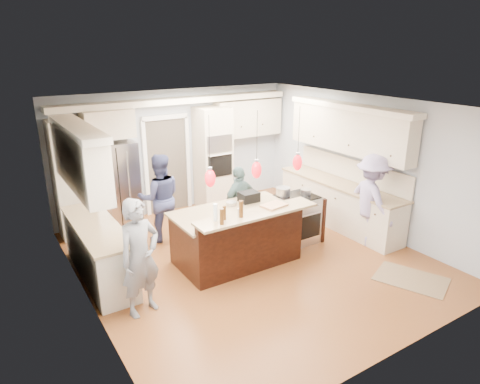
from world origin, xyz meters
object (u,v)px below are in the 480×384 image
at_px(person_bar_end, 140,258).
at_px(person_far_left, 160,198).
at_px(island_range, 297,219).
at_px(refrigerator, 114,186).
at_px(kitchen_island, 237,235).

xyz_separation_m(person_bar_end, person_far_left, (1.16, 2.09, 0.00)).
bearing_deg(person_far_left, person_bar_end, 76.56).
bearing_deg(person_far_left, island_range, 161.55).
bearing_deg(refrigerator, island_range, -42.59).
distance_m(kitchen_island, person_bar_end, 2.02).
relative_size(person_bar_end, person_far_left, 1.00).
bearing_deg(island_range, person_bar_end, -169.05).
bearing_deg(person_far_left, kitchen_island, 131.71).
xyz_separation_m(kitchen_island, person_far_left, (-0.75, 1.53, 0.36)).
bearing_deg(refrigerator, person_bar_end, -100.93).
distance_m(island_range, person_bar_end, 3.40).
bearing_deg(person_far_left, refrigerator, -46.67).
relative_size(refrigerator, island_range, 1.96).
relative_size(refrigerator, person_bar_end, 1.06).
relative_size(refrigerator, kitchen_island, 0.86).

